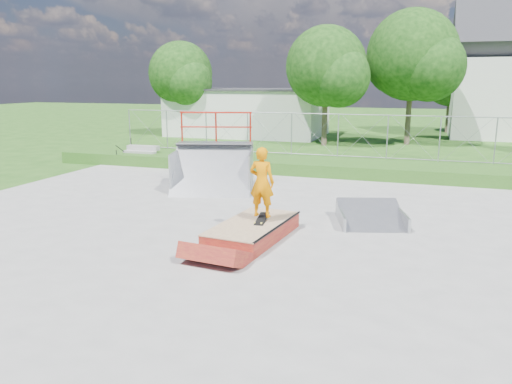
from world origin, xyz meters
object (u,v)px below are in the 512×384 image
(grind_box, at_px, (253,231))
(flat_bank_ramp, at_px, (371,216))
(quarter_pipe, at_px, (212,153))
(skater, at_px, (262,185))

(grind_box, bearing_deg, flat_bank_ramp, 45.93)
(quarter_pipe, bearing_deg, skater, -69.46)
(flat_bank_ramp, bearing_deg, quarter_pipe, 140.36)
(grind_box, distance_m, skater, 1.09)
(grind_box, relative_size, quarter_pipe, 1.11)
(grind_box, height_order, flat_bank_ramp, flat_bank_ramp)
(quarter_pipe, height_order, skater, quarter_pipe)
(grind_box, xyz_separation_m, flat_bank_ramp, (2.51, 2.07, 0.04))
(grind_box, distance_m, flat_bank_ramp, 3.25)
(flat_bank_ramp, xyz_separation_m, skater, (-2.35, -1.88, 1.02))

